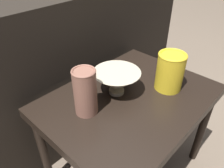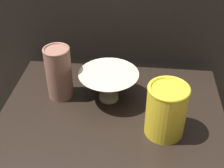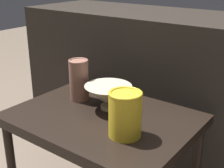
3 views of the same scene
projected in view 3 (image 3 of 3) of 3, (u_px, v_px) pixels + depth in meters
name	position (u px, v px, depth m)	size (l,w,h in m)	color
table	(103.00, 127.00, 1.22)	(0.69, 0.51, 0.48)	black
couch_backdrop	(168.00, 92.00, 1.64)	(1.60, 0.50, 0.81)	black
bowl	(108.00, 96.00, 1.23)	(0.19, 0.19, 0.10)	#B2A88E
vase_textured_left	(79.00, 79.00, 1.31)	(0.08, 0.08, 0.18)	brown
vase_colorful_right	(125.00, 113.00, 1.03)	(0.11, 0.11, 0.16)	gold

